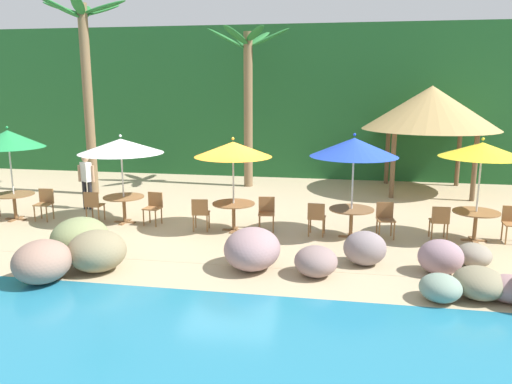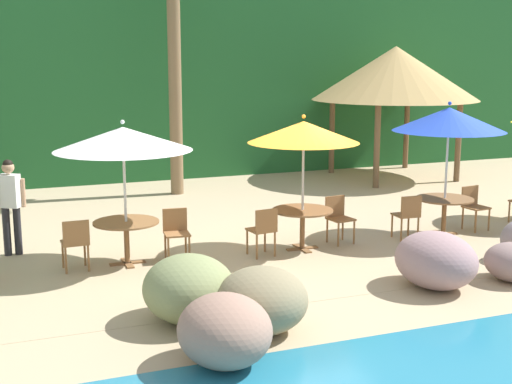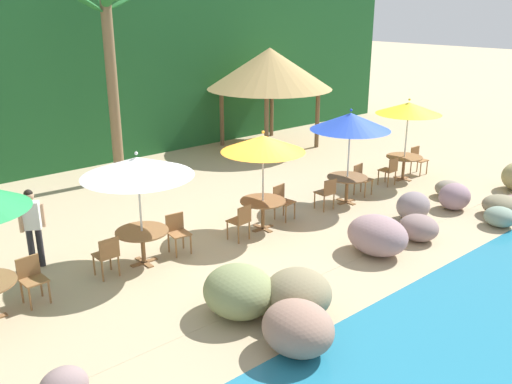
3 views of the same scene
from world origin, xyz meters
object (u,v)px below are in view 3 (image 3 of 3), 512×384
object	(u,v)px
dining_table_white	(142,236)
palapa_hut	(270,69)
umbrella_orange	(263,144)
umbrella_white	(137,167)
chair_yellow_seaward	(417,158)
umbrella_yellow	(409,108)
palm_tree_second	(110,54)
chair_blue_seaward	(361,177)
chair_green_seaward	(32,276)
chair_blue_inland	(327,192)
waiter_in_white	(32,223)
dining_table_yellow	(404,160)
chair_yellow_inland	(390,169)
chair_white_inland	(107,254)
dining_table_orange	(263,205)
chair_orange_seaward	(282,199)
chair_orange_inland	(241,220)
chair_white_seaward	(177,230)
dining_table_blue	(347,181)
umbrella_blue	(350,122)

from	to	relation	value
dining_table_white	palapa_hut	world-z (taller)	palapa_hut
umbrella_orange	umbrella_white	bearing A→B (deg)	175.67
chair_yellow_seaward	umbrella_yellow	bearing A→B (deg)	-174.33
palm_tree_second	palapa_hut	size ratio (longest dim) A/B	1.22
chair_blue_seaward	chair_green_seaward	bearing A→B (deg)	179.85
chair_blue_inland	umbrella_yellow	distance (m)	4.19
waiter_in_white	dining_table_yellow	bearing A→B (deg)	-7.06
chair_yellow_inland	waiter_in_white	distance (m)	10.12
chair_white_inland	dining_table_orange	distance (m)	3.98
chair_orange_seaward	chair_blue_inland	distance (m)	1.35
chair_blue_inland	chair_orange_inland	bearing A→B (deg)	-178.53
chair_white_inland	chair_white_seaward	bearing A→B (deg)	3.88
chair_white_seaward	chair_blue_seaward	xyz separation A→B (m)	(6.10, -0.12, 0.00)
chair_yellow_seaward	chair_blue_inland	bearing A→B (deg)	-175.47
chair_blue_inland	waiter_in_white	size ratio (longest dim) A/B	0.51
chair_green_seaward	chair_yellow_seaward	bearing A→B (deg)	0.50
dining_table_blue	umbrella_yellow	distance (m)	3.38
chair_white_seaward	umbrella_yellow	size ratio (longest dim) A/B	0.34
chair_white_seaward	dining_table_yellow	bearing A→B (deg)	-0.52
umbrella_orange	chair_orange_inland	bearing A→B (deg)	-166.89
umbrella_orange	chair_orange_inland	xyz separation A→B (m)	(-0.83, -0.19, -1.62)
chair_orange_inland	chair_yellow_inland	size ratio (longest dim) A/B	1.00
umbrella_orange	chair_orange_inland	size ratio (longest dim) A/B	2.81
chair_orange_inland	chair_yellow_seaward	size ratio (longest dim) A/B	1.00
dining_table_blue	umbrella_white	bearing A→B (deg)	177.12
dining_table_white	dining_table_yellow	xyz separation A→B (m)	(9.09, -0.07, 0.00)
chair_white_inland	palm_tree_second	xyz separation A→B (m)	(3.22, 5.75, 3.31)
chair_blue_seaward	dining_table_orange	bearing A→B (deg)	-178.21
chair_white_inland	palapa_hut	size ratio (longest dim) A/B	0.19
chair_green_seaward	chair_orange_inland	bearing A→B (deg)	-4.19
umbrella_yellow	chair_yellow_inland	size ratio (longest dim) A/B	2.91
dining_table_orange	chair_orange_inland	distance (m)	0.86
dining_table_white	palapa_hut	bearing A→B (deg)	33.51
umbrella_orange	palapa_hut	size ratio (longest dim) A/B	0.52
chair_orange_seaward	dining_table_blue	distance (m)	2.19
chair_yellow_seaward	waiter_in_white	bearing A→B (deg)	173.85
umbrella_orange	umbrella_blue	size ratio (longest dim) A/B	0.94
chair_green_seaward	umbrella_yellow	size ratio (longest dim) A/B	0.34
umbrella_white	chair_yellow_seaward	distance (m)	10.07
chair_blue_inland	umbrella_yellow	size ratio (longest dim) A/B	0.34
chair_green_seaward	palapa_hut	distance (m)	12.78
umbrella_blue	chair_blue_seaward	distance (m)	1.95
dining_table_yellow	dining_table_orange	bearing A→B (deg)	-178.39
umbrella_yellow	chair_white_inland	bearing A→B (deg)	-179.77
chair_orange_seaward	dining_table_yellow	xyz separation A→B (m)	(5.13, -0.04, 0.10)
chair_blue_seaward	chair_white_inland	bearing A→B (deg)	179.95
dining_table_white	chair_yellow_seaward	bearing A→B (deg)	0.09
dining_table_blue	dining_table_yellow	world-z (taller)	same
chair_white_seaward	chair_blue_seaward	distance (m)	6.11
chair_white_seaward	chair_yellow_seaward	distance (m)	9.09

